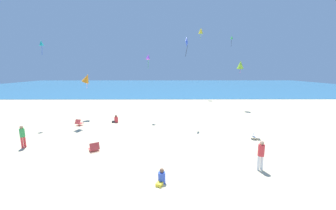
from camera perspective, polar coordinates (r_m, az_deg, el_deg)
The scene contains 16 objects.
ground_plane at distance 19.72m, azimuth -0.09°, elevation -4.76°, with size 120.00×120.00×0.00m, color beige.
ocean_water at distance 63.77m, azimuth -0.29°, elevation 5.69°, with size 120.00×60.00×0.05m, color teal.
beach_chair_near_camera at distance 13.52m, azimuth -20.68°, elevation -11.53°, with size 0.81×0.82×0.59m.
beach_chair_mid_beach at distance 16.12m, azimuth 23.89°, elevation -8.10°, with size 0.76×0.63×0.62m.
beach_chair_far_right at distance 19.96m, azimuth -24.57°, elevation -4.67°, with size 0.69×0.72×0.60m.
person_0 at distance 11.29m, azimuth 25.46°, elevation -12.59°, with size 0.34×0.34×1.59m.
person_1 at distance 19.91m, azimuth -14.97°, elevation -4.15°, with size 0.63×0.40×0.75m.
person_2 at distance 16.16m, azimuth -36.71°, elevation -7.03°, with size 0.39×0.39×1.52m.
person_3 at distance 9.49m, azimuth -1.93°, elevation -20.47°, with size 0.50×0.64×0.72m.
kite_green at distance 34.70m, azimuth 18.07°, elevation 18.18°, with size 0.55×0.56×1.63m.
kite_yellow at distance 37.21m, azimuth 9.54°, elevation 20.54°, with size 1.07×1.10×1.78m.
kite_blue at distance 18.49m, azimuth 5.46°, elevation 17.72°, with size 0.30×0.78×1.68m.
kite_orange at distance 22.18m, azimuth -22.65°, elevation 7.19°, with size 1.04×0.76×1.64m.
kite_purple at distance 20.26m, azimuth -5.83°, elevation 13.77°, with size 0.56×0.63×1.46m.
kite_teal at distance 21.40m, azimuth -33.00°, elevation 14.88°, with size 0.39×0.41×1.27m.
kite_lime at distance 26.88m, azimuth 20.35°, elevation 10.93°, with size 1.03×1.13×1.65m.
Camera 1 is at (-0.09, -9.05, 5.11)m, focal length 20.92 mm.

